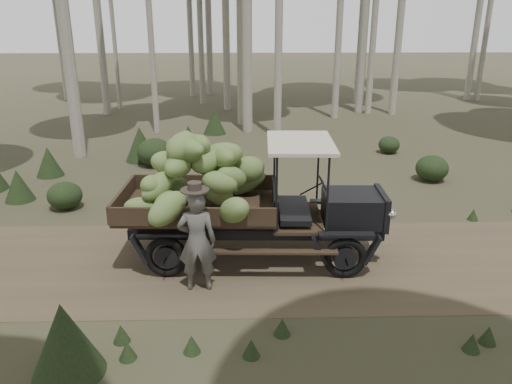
# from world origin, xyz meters

# --- Properties ---
(ground) EXTENTS (120.00, 120.00, 0.00)m
(ground) POSITION_xyz_m (0.00, 0.00, 0.00)
(ground) COLOR #473D2B
(ground) RESTS_ON ground
(dirt_track) EXTENTS (70.00, 4.00, 0.01)m
(dirt_track) POSITION_xyz_m (0.00, 0.00, 0.00)
(dirt_track) COLOR brown
(dirt_track) RESTS_ON ground
(banana_truck) EXTENTS (5.53, 2.67, 2.78)m
(banana_truck) POSITION_xyz_m (-2.71, 0.29, 1.56)
(banana_truck) COLOR black
(banana_truck) RESTS_ON ground
(farmer) EXTENTS (0.72, 0.54, 2.08)m
(farmer) POSITION_xyz_m (-3.17, -0.97, 0.99)
(farmer) COLOR #514F4A
(farmer) RESTS_ON ground
(undergrowth) EXTENTS (22.21, 23.83, 1.40)m
(undergrowth) POSITION_xyz_m (1.61, 0.61, 0.55)
(undergrowth) COLOR #233319
(undergrowth) RESTS_ON ground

